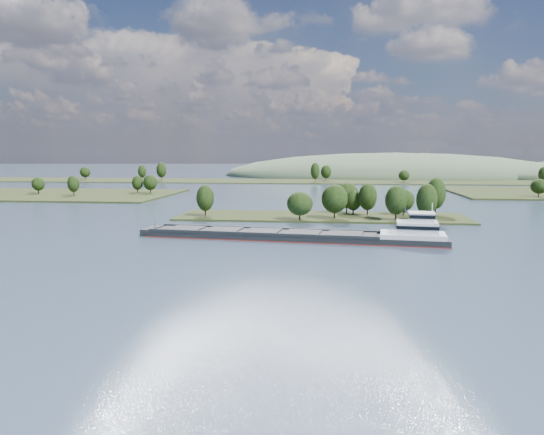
# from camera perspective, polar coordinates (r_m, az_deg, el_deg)

# --- Properties ---
(ground) EXTENTS (1800.00, 1800.00, 0.00)m
(ground) POSITION_cam_1_polar(r_m,az_deg,el_deg) (126.80, 4.68, -3.32)
(ground) COLOR #314055
(ground) RESTS_ON ground
(tree_island) EXTENTS (100.00, 31.86, 14.44)m
(tree_island) POSITION_cam_1_polar(r_m,az_deg,el_deg) (184.56, 7.60, 1.19)
(tree_island) COLOR #242D14
(tree_island) RESTS_ON ground
(back_shoreline) EXTENTS (900.00, 60.00, 15.51)m
(back_shoreline) POSITION_cam_1_polar(r_m,az_deg,el_deg) (405.03, 7.25, 3.91)
(back_shoreline) COLOR #242D14
(back_shoreline) RESTS_ON ground
(hill_west) EXTENTS (320.00, 160.00, 44.00)m
(hill_west) POSITION_cam_1_polar(r_m,az_deg,el_deg) (508.28, 12.92, 4.34)
(hill_west) COLOR #455A3E
(hill_west) RESTS_ON ground
(cargo_barge) EXTENTS (81.47, 18.65, 10.94)m
(cargo_barge) POSITION_cam_1_polar(r_m,az_deg,el_deg) (138.32, 4.22, -1.86)
(cargo_barge) COLOR black
(cargo_barge) RESTS_ON ground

